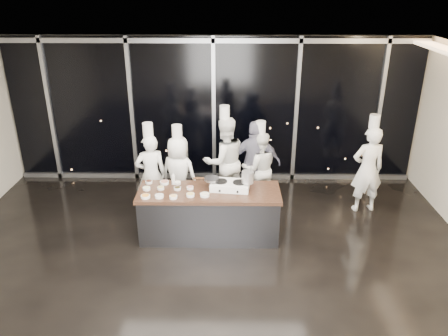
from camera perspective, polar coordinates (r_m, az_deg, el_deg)
The scene contains 15 objects.
ground at distance 7.24m, azimuth -2.21°, elevation -12.60°, with size 9.00×9.00×0.00m, color black.
room_shell at distance 6.18m, azimuth -0.89°, elevation 4.45°, with size 9.02×7.02×3.21m.
window_wall at distance 9.65m, azimuth -1.33°, elevation 7.46°, with size 8.90×0.11×3.20m.
demo_counter at distance 7.75m, azimuth -1.92°, elevation -5.96°, with size 2.46×0.86×0.90m.
stove at distance 7.59m, azimuth 0.79°, elevation -2.27°, with size 0.70×0.48×0.14m.
frying_pan at distance 7.60m, azimuth -1.68°, elevation -1.43°, with size 0.47×0.29×0.04m.
stock_pot at distance 7.48m, azimuth 3.11°, elevation -1.19°, with size 0.21×0.21×0.21m, color silver.
prep_bowls at distance 7.56m, azimuth -7.10°, elevation -2.90°, with size 1.17×0.70×0.05m.
squeeze_bottle at distance 7.78m, azimuth -6.64°, elevation -1.40°, with size 0.06×0.06×0.23m.
chef_far_left at distance 8.47m, azimuth -9.51°, elevation -0.76°, with size 0.68×0.55×1.85m.
chef_left at distance 8.50m, azimuth -5.91°, elevation -0.77°, with size 0.88×0.73×1.78m.
chef_center at distance 8.72m, azimuth 0.08°, elevation 0.95°, with size 1.08×0.97×2.05m.
guest at distance 8.77m, azimuth 4.07°, elevation 0.66°, with size 1.02×0.44×1.74m.
chef_right at distance 8.80m, azimuth 4.63°, elevation 0.03°, with size 0.82×0.68×1.75m.
chef_side at distance 8.88m, azimuth 18.25°, elevation -0.08°, with size 0.69×0.51×1.97m.
Camera 1 is at (0.36, -5.84, 4.26)m, focal length 35.00 mm.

